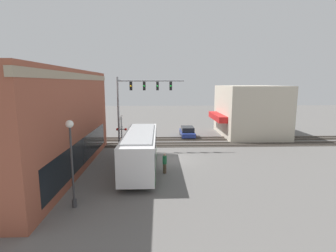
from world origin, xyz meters
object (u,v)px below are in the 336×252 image
Objects in this scene: parked_car_blue at (187,132)px; pedestrian_near_bus at (165,163)px; crossing_signal at (122,129)px; streetlamp at (72,157)px; city_bus at (140,149)px.

pedestrian_near_bus reaches higher than parked_car_blue.
crossing_signal is 2.29× the size of pedestrian_near_bus.
city_bus is at bearing -27.26° from streetlamp.
crossing_signal is at bearing 30.47° from pedestrian_near_bus.
city_bus is 14.53m from parked_car_blue.
city_bus reaches higher than pedestrian_near_bus.
pedestrian_near_bus is at bearing -115.82° from city_bus.
parked_car_blue is 14.80m from pedestrian_near_bus.
city_bus is at bearing 64.18° from pedestrian_near_bus.
crossing_signal is 13.48m from streetlamp.
streetlamp is (-6.72, 3.46, 1.32)m from city_bus.
streetlamp reaches higher than parked_car_blue.
pedestrian_near_bus is (5.74, -5.47, -2.26)m from streetlamp.
crossing_signal reaches higher than city_bus.
crossing_signal is 0.73× the size of streetlamp.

